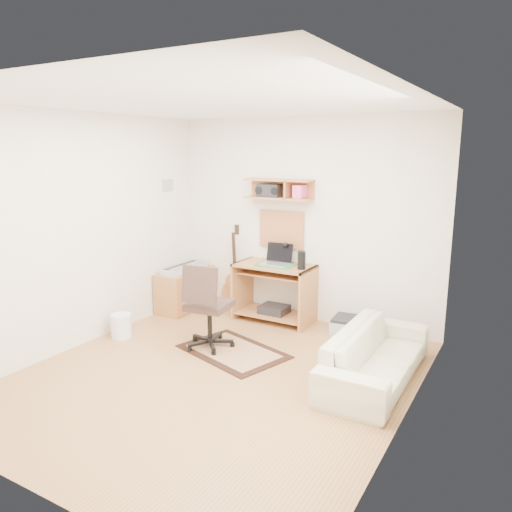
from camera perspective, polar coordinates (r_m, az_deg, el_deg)
The scene contains 22 objects.
floor at distance 5.03m, azimuth -4.63°, elevation -13.68°, with size 3.60×4.00×0.01m, color #AB7947.
ceiling at distance 4.55m, azimuth -5.21°, elevation 17.43°, with size 3.60×4.00×0.01m, color white.
back_wall at distance 6.34m, azimuth 5.51°, elevation 4.08°, with size 3.60×0.01×2.60m, color silver.
left_wall at distance 5.82m, azimuth -19.67°, elevation 2.72°, with size 0.01×4.00×2.60m, color silver.
right_wall at distance 3.90m, azimuth 17.47°, elevation -1.51°, with size 0.01×4.00×2.60m, color silver.
wall_shelf at distance 6.31m, azimuth 2.59°, elevation 7.74°, with size 0.90×0.25×0.26m, color #B3743F.
cork_board at distance 6.47m, azimuth 2.97°, elevation 3.11°, with size 0.64×0.03×0.49m, color tan.
wall_photo at distance 6.83m, azimuth -10.18°, elevation 8.06°, with size 0.02×0.20×0.15m, color #4C8CBF.
desk at distance 6.40m, azimuth 2.12°, elevation -4.26°, with size 1.00×0.55×0.75m, color #B3743F, non-canonical shape.
laptop at distance 6.25m, azimuth 2.29°, elevation 0.15°, with size 0.35×0.35×0.27m, color silver, non-canonical shape.
speaker at distance 6.07m, azimuth 5.30°, elevation -0.49°, with size 0.10×0.10×0.22m, color black.
desk_lamp at distance 6.33m, azimuth 3.97°, elevation 0.33°, with size 0.09×0.09×0.28m, color black, non-canonical shape.
pencil_cup at distance 6.25m, azimuth 5.18°, elevation -0.69°, with size 0.07×0.07×0.10m, color #335D9A.
boombox at distance 6.37m, azimuth 1.51°, elevation 7.61°, with size 0.31×0.14×0.16m, color black.
rug at distance 5.55m, azimuth -2.65°, elevation -10.95°, with size 1.15×0.76×0.02m, color tan.
task_chair at distance 5.52m, azimuth -5.43°, elevation -5.68°, with size 0.51×0.51×0.99m, color #362620, non-canonical shape.
cabinet at distance 6.98m, azimuth -8.16°, elevation -3.84°, with size 0.40×0.90×0.55m, color #B3743F.
music_keyboard at distance 6.90m, azimuth -8.24°, elevation -1.38°, with size 0.24×0.77×0.07m, color #B2B5BA.
guitar at distance 6.82m, azimuth -2.75°, elevation -1.35°, with size 0.32×0.20×1.19m, color #A66333, non-canonical shape.
waste_basket at distance 6.11m, azimuth -15.35°, elevation -7.80°, with size 0.24×0.24×0.29m, color white.
printer at distance 6.14m, azimuth 11.15°, elevation -8.06°, with size 0.49×0.38×0.18m, color #A5A8AA.
sofa at distance 4.95m, azimuth 13.74°, elevation -10.20°, with size 1.70×0.50×0.66m, color beige.
Camera 1 is at (2.60, -3.71, 2.18)m, focal length 34.56 mm.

